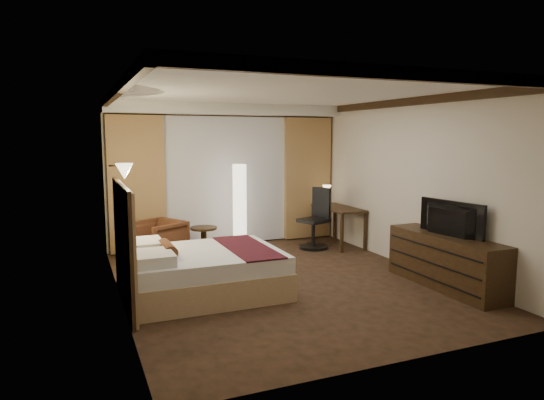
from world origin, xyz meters
name	(u,v)px	position (x,y,z in m)	size (l,w,h in m)	color
floor	(282,281)	(0.00, 0.00, 0.00)	(4.50, 5.50, 0.01)	black
ceiling	(283,93)	(0.00, 0.00, 2.70)	(4.50, 5.50, 0.01)	white
back_wall	(226,175)	(0.00, 2.75, 1.35)	(4.50, 0.02, 2.70)	beige
left_wall	(117,197)	(-2.25, 0.00, 1.35)	(0.02, 5.50, 2.70)	beige
right_wall	(412,184)	(2.25, 0.00, 1.35)	(0.02, 5.50, 2.70)	beige
crown_molding	(283,97)	(0.00, 0.00, 2.64)	(4.50, 5.50, 0.12)	black
soffit	(229,109)	(0.00, 2.50, 2.60)	(4.50, 0.50, 0.20)	white
curtain_sheer	(227,181)	(0.00, 2.67, 1.25)	(2.48, 0.04, 2.45)	silver
curtain_left_drape	(137,184)	(-1.70, 2.61, 1.25)	(1.00, 0.14, 2.45)	tan
curtain_right_drape	(307,178)	(1.70, 2.61, 1.25)	(1.00, 0.14, 2.45)	tan
wall_sconce	(124,171)	(-2.09, 0.69, 1.62)	(0.24, 0.24, 0.24)	white
bed	(204,272)	(-1.19, -0.10, 0.29)	(2.01, 1.57, 0.59)	white
headboard	(124,245)	(-2.20, -0.10, 0.75)	(0.12, 1.87, 1.50)	tan
armchair	(158,239)	(-1.47, 1.87, 0.39)	(0.75, 0.70, 0.77)	#512C18
side_table	(204,241)	(-0.67, 1.94, 0.26)	(0.47, 0.47, 0.52)	black
floor_lamp	(240,207)	(0.08, 2.14, 0.80)	(0.34, 0.34, 1.61)	white
desk	(338,226)	(1.95, 1.77, 0.38)	(0.55, 1.23, 0.75)	black
desk_lamp	(327,196)	(1.95, 2.23, 0.92)	(0.18, 0.18, 0.34)	#FFD899
office_chair	(314,218)	(1.39, 1.72, 0.57)	(0.55, 0.55, 1.15)	black
dresser	(446,261)	(2.00, -1.11, 0.37)	(0.50, 1.90, 0.74)	black
television	(446,213)	(1.97, -1.11, 1.05)	(1.07, 0.62, 0.14)	black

